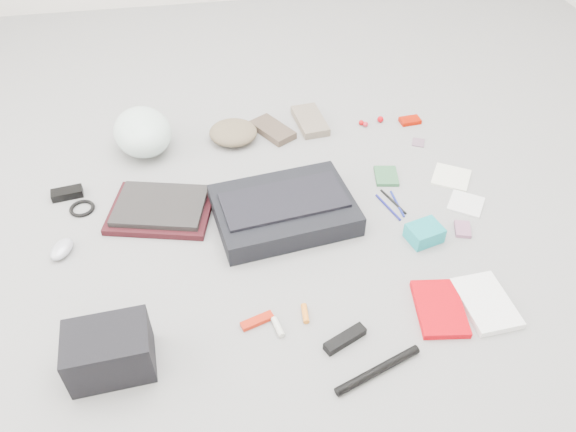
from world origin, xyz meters
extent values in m
plane|color=gray|center=(0.00, 0.00, 0.00)|extent=(4.00, 4.00, 0.00)
cube|color=black|center=(-0.01, 0.04, 0.04)|extent=(0.52, 0.40, 0.08)
cube|color=black|center=(-0.01, 0.04, 0.08)|extent=(0.45, 0.25, 0.01)
cube|color=#380F14|center=(-0.43, 0.15, 0.01)|extent=(0.41, 0.34, 0.02)
cube|color=black|center=(-0.43, 0.15, 0.03)|extent=(0.36, 0.30, 0.02)
ellipsoid|color=white|center=(-0.49, 0.55, 0.08)|extent=(0.29, 0.33, 0.17)
ellipsoid|color=#736249|center=(-0.13, 0.55, 0.03)|extent=(0.24, 0.23, 0.07)
cube|color=brown|center=(0.03, 0.57, 0.01)|extent=(0.19, 0.22, 0.03)
cube|color=gray|center=(0.20, 0.61, 0.02)|extent=(0.13, 0.23, 0.03)
cube|color=black|center=(-0.78, 0.30, 0.02)|extent=(0.12, 0.07, 0.03)
torus|color=black|center=(-0.72, 0.21, 0.01)|extent=(0.10, 0.10, 0.01)
ellipsoid|color=#B4B6C5|center=(-0.76, 0.00, 0.02)|extent=(0.10, 0.12, 0.04)
cube|color=black|center=(-0.57, -0.47, 0.07)|extent=(0.23, 0.17, 0.15)
cube|color=#B31C07|center=(-0.16, -0.39, 0.01)|extent=(0.10, 0.06, 0.02)
cylinder|color=silver|center=(-0.10, -0.42, 0.01)|extent=(0.03, 0.07, 0.02)
cylinder|color=orange|center=(-0.02, -0.39, 0.01)|extent=(0.02, 0.07, 0.02)
cube|color=black|center=(0.08, -0.50, 0.01)|extent=(0.14, 0.09, 0.03)
cylinder|color=black|center=(0.14, -0.61, 0.01)|extent=(0.26, 0.12, 0.03)
cube|color=red|center=(0.39, -0.44, 0.01)|extent=(0.17, 0.23, 0.02)
cube|color=white|center=(0.53, -0.44, 0.01)|extent=(0.15, 0.22, 0.02)
cube|color=#30643D|center=(0.42, 0.20, 0.01)|extent=(0.10, 0.13, 0.01)
cylinder|color=navy|center=(0.37, 0.03, 0.00)|extent=(0.05, 0.15, 0.01)
cylinder|color=black|center=(0.40, 0.06, 0.00)|extent=(0.06, 0.14, 0.01)
cylinder|color=navy|center=(0.41, 0.04, 0.00)|extent=(0.01, 0.14, 0.01)
cube|color=teal|center=(0.44, -0.14, 0.03)|extent=(0.13, 0.11, 0.06)
cube|color=#9C6385|center=(0.59, -0.13, 0.01)|extent=(0.07, 0.09, 0.01)
cube|color=white|center=(0.67, 0.16, 0.00)|extent=(0.19, 0.19, 0.01)
cube|color=silver|center=(0.66, 0.00, 0.00)|extent=(0.16, 0.16, 0.01)
sphere|color=#BC080C|center=(0.42, 0.57, 0.01)|extent=(0.03, 0.03, 0.02)
sphere|color=red|center=(0.43, 0.55, 0.01)|extent=(0.02, 0.02, 0.02)
sphere|color=#C4000B|center=(0.51, 0.58, 0.01)|extent=(0.03, 0.03, 0.03)
cube|color=#AB1100|center=(0.63, 0.55, 0.01)|extent=(0.09, 0.06, 0.02)
cube|color=slate|center=(0.62, 0.40, 0.00)|extent=(0.07, 0.07, 0.00)
camera|label=1|loc=(-0.24, -1.39, 1.37)|focal=35.00mm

